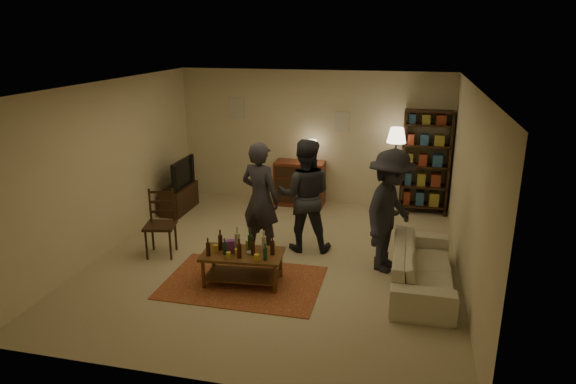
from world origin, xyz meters
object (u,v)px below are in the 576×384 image
(coffee_table, at_px, (242,256))
(tv_stand, at_px, (179,192))
(sofa, at_px, (422,267))
(dining_chair, at_px, (161,220))
(person_left, at_px, (260,199))
(person_right, at_px, (305,195))
(dresser, at_px, (300,182))
(bookshelf, at_px, (425,162))
(floor_lamp, at_px, (396,141))
(person_by_sofa, at_px, (390,211))

(coffee_table, bearing_deg, tv_stand, 129.37)
(sofa, bearing_deg, tv_stand, 64.66)
(dining_chair, bearing_deg, tv_stand, 94.71)
(person_left, bearing_deg, coffee_table, 110.51)
(person_left, distance_m, person_right, 0.72)
(coffee_table, height_order, dresser, dresser)
(bookshelf, xyz_separation_m, floor_lamp, (-0.56, -0.21, 0.41))
(sofa, distance_m, person_by_sofa, 0.92)
(sofa, bearing_deg, person_by_sofa, 46.67)
(tv_stand, bearing_deg, person_right, -24.55)
(person_right, bearing_deg, floor_lamp, -131.63)
(coffee_table, xyz_separation_m, floor_lamp, (1.95, 3.43, 1.04))
(bookshelf, bearing_deg, person_by_sofa, -101.39)
(dresser, height_order, person_right, person_right)
(dresser, relative_size, person_left, 0.75)
(dresser, relative_size, floor_lamp, 0.80)
(dresser, height_order, sofa, dresser)
(bookshelf, xyz_separation_m, person_right, (-1.91, -2.25, -0.12))
(person_right, height_order, person_by_sofa, person_by_sofa)
(dresser, height_order, floor_lamp, floor_lamp)
(dining_chair, relative_size, person_left, 0.59)
(dining_chair, bearing_deg, bookshelf, 23.43)
(bookshelf, bearing_deg, person_right, -130.25)
(floor_lamp, height_order, sofa, floor_lamp)
(person_right, bearing_deg, person_left, 17.78)
(person_left, bearing_deg, dining_chair, 32.47)
(dresser, xyz_separation_m, floor_lamp, (1.88, -0.14, 0.97))
(sofa, height_order, person_right, person_right)
(person_right, bearing_deg, coffee_table, 58.00)
(coffee_table, xyz_separation_m, sofa, (2.47, 0.45, -0.10))
(dresser, distance_m, sofa, 3.93)
(tv_stand, distance_m, sofa, 5.14)
(coffee_table, bearing_deg, floor_lamp, 60.35)
(coffee_table, distance_m, sofa, 2.51)
(person_right, bearing_deg, person_by_sofa, 153.14)
(person_right, bearing_deg, dining_chair, 9.39)
(dresser, xyz_separation_m, sofa, (2.39, -3.11, -0.17))
(dresser, distance_m, floor_lamp, 2.12)
(floor_lamp, xyz_separation_m, person_left, (-1.99, -2.36, -0.53))
(tv_stand, relative_size, dresser, 0.78)
(coffee_table, distance_m, tv_stand, 3.43)
(coffee_table, xyz_separation_m, person_left, (-0.04, 1.07, 0.51))
(floor_lamp, distance_m, person_right, 2.50)
(bookshelf, bearing_deg, dining_chair, -144.19)
(tv_stand, relative_size, person_right, 0.58)
(sofa, relative_size, person_by_sofa, 1.13)
(tv_stand, bearing_deg, dining_chair, -72.92)
(dining_chair, bearing_deg, person_left, 1.53)
(dining_chair, height_order, dresser, dresser)
(dresser, relative_size, person_right, 0.74)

